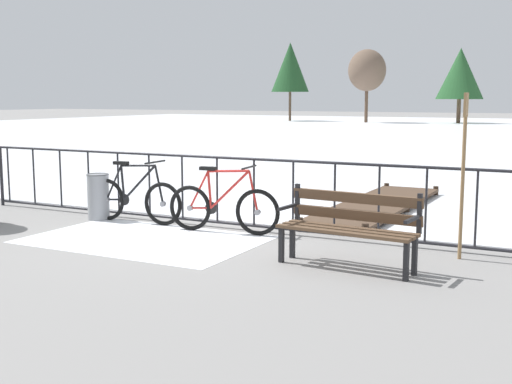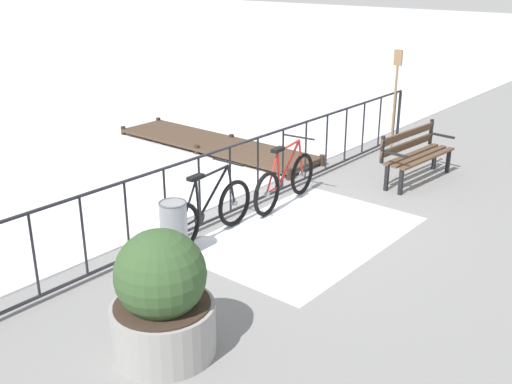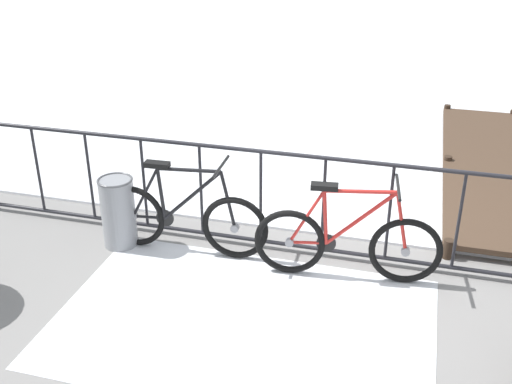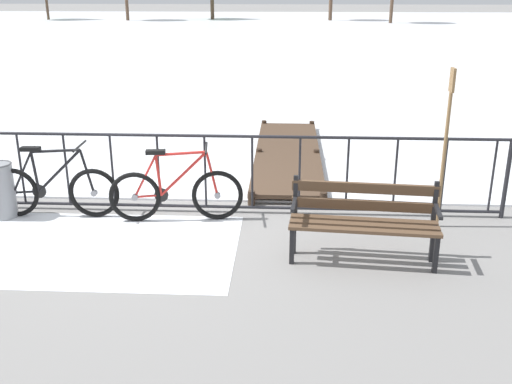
% 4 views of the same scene
% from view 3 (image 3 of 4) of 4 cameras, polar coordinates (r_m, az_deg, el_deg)
% --- Properties ---
extents(ground_plane, '(160.00, 160.00, 0.00)m').
position_cam_3_polar(ground_plane, '(6.18, 5.99, -5.89)').
color(ground_plane, gray).
extents(snow_patch, '(3.14, 2.07, 0.01)m').
position_cam_3_polar(snow_patch, '(5.29, -1.18, -11.83)').
color(snow_patch, white).
rests_on(snow_patch, ground).
extents(railing_fence, '(9.06, 0.06, 1.07)m').
position_cam_3_polar(railing_fence, '(5.90, 6.24, -1.27)').
color(railing_fence, '#232328').
rests_on(railing_fence, ground).
extents(bicycle_near_railing, '(1.71, 0.52, 0.97)m').
position_cam_3_polar(bicycle_near_railing, '(5.70, 8.36, -4.67)').
color(bicycle_near_railing, black).
rests_on(bicycle_near_railing, ground).
extents(bicycle_second, '(1.71, 0.52, 0.97)m').
position_cam_3_polar(bicycle_second, '(6.09, -6.78, -2.44)').
color(bicycle_second, black).
rests_on(bicycle_second, ground).
extents(trash_bin, '(0.35, 0.35, 0.73)m').
position_cam_3_polar(trash_bin, '(6.31, -12.60, -1.78)').
color(trash_bin, gray).
rests_on(trash_bin, ground).
extents(wooden_dock, '(1.10, 4.49, 0.20)m').
position_cam_3_polar(wooden_dock, '(8.36, 20.62, 2.24)').
color(wooden_dock, '#4C3828').
rests_on(wooden_dock, ground).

